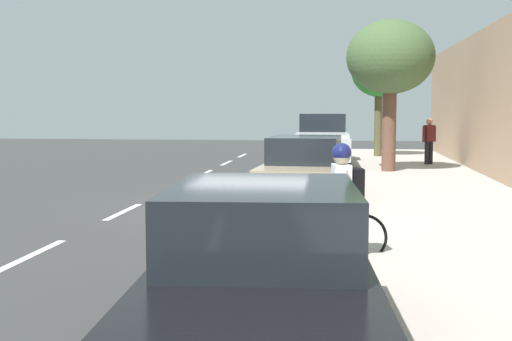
# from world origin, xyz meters

# --- Properties ---
(ground) EXTENTS (60.73, 60.73, 0.00)m
(ground) POSITION_xyz_m (0.00, 0.00, 0.00)
(ground) COLOR #363636
(sidewalk) EXTENTS (3.92, 37.95, 0.15)m
(sidewalk) POSITION_xyz_m (4.30, 0.00, 0.07)
(sidewalk) COLOR #B6ACA2
(sidewalk) RESTS_ON ground
(curb_edge) EXTENTS (0.16, 37.95, 0.15)m
(curb_edge) POSITION_xyz_m (2.27, 0.00, 0.07)
(curb_edge) COLOR gray
(curb_edge) RESTS_ON ground
(lane_stripe_centre) EXTENTS (0.14, 35.80, 0.01)m
(lane_stripe_centre) POSITION_xyz_m (-2.53, -1.08, 0.00)
(lane_stripe_centre) COLOR white
(lane_stripe_centre) RESTS_ON ground
(lane_stripe_bike_edge) EXTENTS (0.12, 37.95, 0.01)m
(lane_stripe_bike_edge) POSITION_xyz_m (0.80, 0.00, 0.00)
(lane_stripe_bike_edge) COLOR white
(lane_stripe_bike_edge) RESTS_ON ground
(parked_sedan_black_nearest) EXTENTS (2.07, 4.51, 1.52)m
(parked_sedan_black_nearest) POSITION_xyz_m (1.34, -8.91, 0.75)
(parked_sedan_black_nearest) COLOR black
(parked_sedan_black_nearest) RESTS_ON ground
(parked_sedan_tan_second) EXTENTS (2.00, 4.48, 1.52)m
(parked_sedan_tan_second) POSITION_xyz_m (1.15, 0.86, 0.75)
(parked_sedan_tan_second) COLOR tan
(parked_sedan_tan_second) RESTS_ON ground
(parked_pickup_silver_mid) EXTENTS (2.12, 5.34, 1.95)m
(parked_pickup_silver_mid) POSITION_xyz_m (1.26, 10.62, 0.90)
(parked_pickup_silver_mid) COLOR #B7BABF
(parked_pickup_silver_mid) RESTS_ON ground
(bicycle_at_curb) EXTENTS (1.72, 0.46, 0.74)m
(bicycle_at_curb) POSITION_xyz_m (1.80, -5.08, 0.36)
(bicycle_at_curb) COLOR black
(bicycle_at_curb) RESTS_ON ground
(cyclist_with_backpack) EXTENTS (0.45, 0.61, 1.71)m
(cyclist_with_backpack) POSITION_xyz_m (2.03, -5.52, 1.04)
(cyclist_with_backpack) COLOR #C6B284
(cyclist_with_backpack) RESTS_ON ground
(street_tree_near_cyclist) EXTENTS (2.79, 2.79, 4.82)m
(street_tree_near_cyclist) POSITION_xyz_m (3.49, 7.37, 3.72)
(street_tree_near_cyclist) COLOR brown
(street_tree_near_cyclist) RESTS_ON sidewalk
(street_tree_mid_block) EXTENTS (2.28, 2.28, 4.61)m
(street_tree_mid_block) POSITION_xyz_m (3.49, 14.10, 3.64)
(street_tree_mid_block) COLOR brown
(street_tree_mid_block) RESTS_ON sidewalk
(pedestrian_on_phone) EXTENTS (0.52, 0.41, 1.64)m
(pedestrian_on_phone) POSITION_xyz_m (5.10, 10.18, 1.07)
(pedestrian_on_phone) COLOR black
(pedestrian_on_phone) RESTS_ON sidewalk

